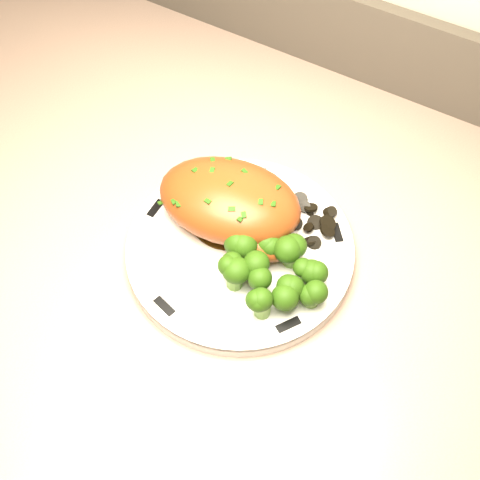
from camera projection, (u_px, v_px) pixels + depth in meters
The scene contains 11 objects.
counter at pixel (192, 349), 1.15m from camera, with size 2.26×0.75×1.10m.
plate at pixel (240, 249), 0.69m from camera, with size 0.26×0.26×0.02m, color white.
rim_accent_0 at pixel (337, 233), 0.69m from camera, with size 0.03×0.01×0.00m, color black.
rim_accent_1 at pixel (255, 170), 0.75m from camera, with size 0.03×0.01×0.00m, color black.
rim_accent_2 at pixel (156, 208), 0.71m from camera, with size 0.03×0.01×0.00m, color black.
rim_accent_3 at pixel (164, 306), 0.64m from camera, with size 0.03×0.01×0.00m, color black.
rim_accent_4 at pixel (288, 325), 0.63m from camera, with size 0.03×0.01×0.00m, color black.
gravy_pool at pixel (230, 218), 0.70m from camera, with size 0.09×0.09×0.00m, color #37250A.
chicken_breast at pixel (233, 205), 0.68m from camera, with size 0.19×0.14×0.07m.
mushroom_pile at pixel (300, 219), 0.70m from camera, with size 0.08×0.06×0.02m.
broccoli_florets at pixel (273, 272), 0.64m from camera, with size 0.12×0.10×0.04m.
Camera 1 is at (0.59, 1.31, 1.56)m, focal length 45.00 mm.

